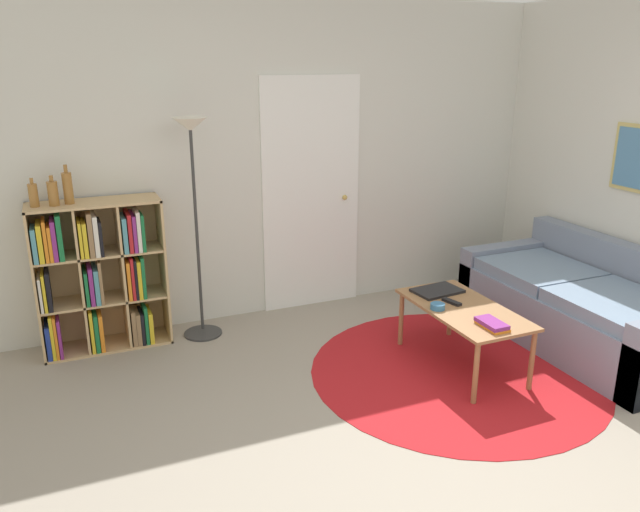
{
  "coord_description": "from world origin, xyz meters",
  "views": [
    {
      "loc": [
        -1.85,
        -2.24,
        2.14
      ],
      "look_at": [
        -0.28,
        1.45,
        0.85
      ],
      "focal_mm": 35.0,
      "sensor_mm": 36.0,
      "label": 1
    }
  ],
  "objects_px": {
    "bookshelf": "(99,276)",
    "couch": "(587,308)",
    "bowl": "(438,306)",
    "laptop": "(437,291)",
    "bottle_right": "(68,188)",
    "coffee_table": "(464,313)",
    "floor_lamp": "(193,171)",
    "bottle_left": "(33,195)",
    "bottle_middle": "(53,193)"
  },
  "relations": [
    {
      "from": "bookshelf",
      "to": "couch",
      "type": "distance_m",
      "value": 3.75
    },
    {
      "from": "bowl",
      "to": "bookshelf",
      "type": "bearing_deg",
      "value": 148.74
    },
    {
      "from": "laptop",
      "to": "bottle_right",
      "type": "bearing_deg",
      "value": 157.64
    },
    {
      "from": "coffee_table",
      "to": "bottle_right",
      "type": "bearing_deg",
      "value": 151.46
    },
    {
      "from": "couch",
      "to": "coffee_table",
      "type": "height_order",
      "value": "couch"
    },
    {
      "from": "bowl",
      "to": "bottle_right",
      "type": "xyz_separation_m",
      "value": [
        -2.28,
        1.3,
        0.78
      ]
    },
    {
      "from": "floor_lamp",
      "to": "coffee_table",
      "type": "distance_m",
      "value": 2.23
    },
    {
      "from": "bookshelf",
      "to": "coffee_table",
      "type": "distance_m",
      "value": 2.69
    },
    {
      "from": "laptop",
      "to": "bottle_left",
      "type": "height_order",
      "value": "bottle_left"
    },
    {
      "from": "floor_lamp",
      "to": "bottle_left",
      "type": "xyz_separation_m",
      "value": [
        -1.1,
        0.07,
        -0.11
      ]
    },
    {
      "from": "couch",
      "to": "bottle_middle",
      "type": "distance_m",
      "value": 4.06
    },
    {
      "from": "floor_lamp",
      "to": "bowl",
      "type": "distance_m",
      "value": 2.04
    },
    {
      "from": "laptop",
      "to": "bottle_right",
      "type": "distance_m",
      "value": 2.77
    },
    {
      "from": "laptop",
      "to": "bookshelf",
      "type": "bearing_deg",
      "value": 156.4
    },
    {
      "from": "floor_lamp",
      "to": "bookshelf",
      "type": "bearing_deg",
      "value": 173.38
    },
    {
      "from": "floor_lamp",
      "to": "bottle_middle",
      "type": "bearing_deg",
      "value": 176.44
    },
    {
      "from": "bowl",
      "to": "bottle_middle",
      "type": "relative_size",
      "value": 0.47
    },
    {
      "from": "bookshelf",
      "to": "bowl",
      "type": "relative_size",
      "value": 11.21
    },
    {
      "from": "couch",
      "to": "laptop",
      "type": "bearing_deg",
      "value": 162.99
    },
    {
      "from": "bowl",
      "to": "bottle_middle",
      "type": "xyz_separation_m",
      "value": [
        -2.38,
        1.27,
        0.75
      ]
    },
    {
      "from": "bookshelf",
      "to": "couch",
      "type": "xyz_separation_m",
      "value": [
        3.47,
        -1.37,
        -0.3
      ]
    },
    {
      "from": "couch",
      "to": "bowl",
      "type": "xyz_separation_m",
      "value": [
        -1.34,
        0.07,
        0.2
      ]
    },
    {
      "from": "bookshelf",
      "to": "bottle_middle",
      "type": "relative_size",
      "value": 5.31
    },
    {
      "from": "couch",
      "to": "laptop",
      "type": "xyz_separation_m",
      "value": [
        -1.15,
        0.35,
        0.19
      ]
    },
    {
      "from": "floor_lamp",
      "to": "coffee_table",
      "type": "bearing_deg",
      "value": -38.31
    },
    {
      "from": "laptop",
      "to": "couch",
      "type": "bearing_deg",
      "value": -17.01
    },
    {
      "from": "floor_lamp",
      "to": "laptop",
      "type": "xyz_separation_m",
      "value": [
        1.59,
        -0.93,
        -0.86
      ]
    },
    {
      "from": "coffee_table",
      "to": "bottle_left",
      "type": "distance_m",
      "value": 3.11
    },
    {
      "from": "coffee_table",
      "to": "laptop",
      "type": "distance_m",
      "value": 0.33
    },
    {
      "from": "bookshelf",
      "to": "bottle_right",
      "type": "xyz_separation_m",
      "value": [
        -0.14,
        -0.0,
        0.68
      ]
    },
    {
      "from": "bottle_left",
      "to": "bookshelf",
      "type": "bearing_deg",
      "value": 1.83
    },
    {
      "from": "couch",
      "to": "bookshelf",
      "type": "bearing_deg",
      "value": 158.52
    },
    {
      "from": "bookshelf",
      "to": "bottle_middle",
      "type": "distance_m",
      "value": 0.7
    },
    {
      "from": "bottle_right",
      "to": "laptop",
      "type": "bearing_deg",
      "value": -22.36
    },
    {
      "from": "bowl",
      "to": "bottle_right",
      "type": "relative_size",
      "value": 0.36
    },
    {
      "from": "bottle_left",
      "to": "couch",
      "type": "bearing_deg",
      "value": -19.45
    },
    {
      "from": "bookshelf",
      "to": "bottle_middle",
      "type": "xyz_separation_m",
      "value": [
        -0.24,
        -0.02,
        0.65
      ]
    },
    {
      "from": "floor_lamp",
      "to": "bottle_middle",
      "type": "height_order",
      "value": "floor_lamp"
    },
    {
      "from": "bookshelf",
      "to": "coffee_table",
      "type": "height_order",
      "value": "bookshelf"
    },
    {
      "from": "coffee_table",
      "to": "bowl",
      "type": "relative_size",
      "value": 10.03
    },
    {
      "from": "laptop",
      "to": "bottle_middle",
      "type": "distance_m",
      "value": 2.85
    },
    {
      "from": "floor_lamp",
      "to": "bottle_middle",
      "type": "relative_size",
      "value": 8.01
    },
    {
      "from": "bookshelf",
      "to": "bottle_middle",
      "type": "bearing_deg",
      "value": -174.04
    },
    {
      "from": "bottle_right",
      "to": "coffee_table",
      "type": "bearing_deg",
      "value": -28.54
    },
    {
      "from": "couch",
      "to": "coffee_table",
      "type": "xyz_separation_m",
      "value": [
        -1.15,
        0.02,
        0.13
      ]
    },
    {
      "from": "bottle_right",
      "to": "floor_lamp",
      "type": "bearing_deg",
      "value": -5.41
    },
    {
      "from": "bookshelf",
      "to": "coffee_table",
      "type": "bearing_deg",
      "value": -29.99
    },
    {
      "from": "bottle_right",
      "to": "bottle_left",
      "type": "bearing_deg",
      "value": -177.73
    },
    {
      "from": "bowl",
      "to": "laptop",
      "type": "bearing_deg",
      "value": 57.14
    },
    {
      "from": "floor_lamp",
      "to": "bottle_middle",
      "type": "distance_m",
      "value": 0.98
    }
  ]
}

